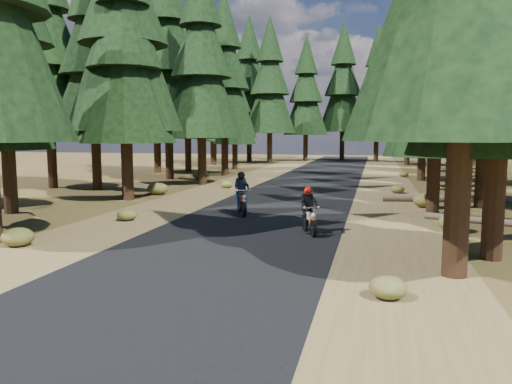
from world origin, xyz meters
TOP-DOWN VIEW (x-y plane):
  - ground at (0.00, 0.00)m, footprint 120.00×120.00m
  - road at (0.00, 5.00)m, footprint 6.00×100.00m
  - shoulder_l at (-4.60, 5.00)m, footprint 3.20×100.00m
  - shoulder_r at (4.60, 5.00)m, footprint 3.20×100.00m
  - pine_forest at (-0.02, 21.05)m, footprint 34.59×55.08m
  - log_near at (7.10, 8.90)m, footprint 5.65×1.18m
  - log_far at (7.69, 3.22)m, footprint 3.93×1.74m
  - understory_shrubs at (-1.03, 7.83)m, footprint 14.97×28.54m
  - rider_lead at (1.99, 0.19)m, footprint 1.04×1.68m
  - rider_follow at (-1.00, 3.33)m, footprint 1.20×1.89m

SIDE VIEW (x-z plane):
  - ground at x=0.00m, z-range 0.00..0.00m
  - shoulder_l at x=-4.60m, z-range 0.00..0.01m
  - shoulder_r at x=4.60m, z-range 0.00..0.01m
  - road at x=0.00m, z-range 0.00..0.01m
  - log_far at x=7.69m, z-range 0.00..0.24m
  - log_near at x=7.10m, z-range 0.00..0.32m
  - understory_shrubs at x=-1.03m, z-range -0.05..0.61m
  - rider_lead at x=1.99m, z-range -0.23..1.21m
  - rider_follow at x=-1.00m, z-range -0.26..1.36m
  - pine_forest at x=-0.02m, z-range -0.27..16.05m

